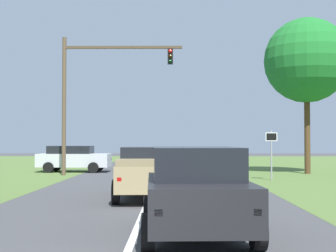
{
  "coord_description": "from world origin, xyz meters",
  "views": [
    {
      "loc": [
        0.81,
        -6.53,
        2.05
      ],
      "look_at": [
        0.64,
        18.2,
        2.78
      ],
      "focal_mm": 52.9,
      "sensor_mm": 36.0,
      "label": 1
    }
  ],
  "objects_px": {
    "keep_moving_sign": "(271,148)",
    "pickup_truck_lead": "(146,172)",
    "traffic_light": "(94,85)",
    "crossing_suv_far": "(73,158)",
    "red_suv_near": "(196,190)",
    "oak_tree_right": "(307,61)"
  },
  "relations": [
    {
      "from": "pickup_truck_lead",
      "to": "oak_tree_right",
      "type": "relative_size",
      "value": 0.52
    },
    {
      "from": "red_suv_near",
      "to": "traffic_light",
      "type": "distance_m",
      "value": 19.59
    },
    {
      "from": "traffic_light",
      "to": "oak_tree_right",
      "type": "distance_m",
      "value": 13.2
    },
    {
      "from": "red_suv_near",
      "to": "keep_moving_sign",
      "type": "relative_size",
      "value": 1.74
    },
    {
      "from": "traffic_light",
      "to": "keep_moving_sign",
      "type": "xyz_separation_m",
      "value": [
        9.75,
        -3.52,
        -3.67
      ]
    },
    {
      "from": "pickup_truck_lead",
      "to": "keep_moving_sign",
      "type": "xyz_separation_m",
      "value": [
        6.03,
        8.17,
        0.7
      ]
    },
    {
      "from": "pickup_truck_lead",
      "to": "oak_tree_right",
      "type": "height_order",
      "value": "oak_tree_right"
    },
    {
      "from": "pickup_truck_lead",
      "to": "red_suv_near",
      "type": "bearing_deg",
      "value": -78.18
    },
    {
      "from": "traffic_light",
      "to": "crossing_suv_far",
      "type": "distance_m",
      "value": 5.69
    },
    {
      "from": "traffic_light",
      "to": "crossing_suv_far",
      "type": "bearing_deg",
      "value": 120.0
    },
    {
      "from": "oak_tree_right",
      "to": "keep_moving_sign",
      "type": "bearing_deg",
      "value": -122.58
    },
    {
      "from": "pickup_truck_lead",
      "to": "traffic_light",
      "type": "bearing_deg",
      "value": 107.65
    },
    {
      "from": "traffic_light",
      "to": "keep_moving_sign",
      "type": "bearing_deg",
      "value": -19.84
    },
    {
      "from": "red_suv_near",
      "to": "oak_tree_right",
      "type": "distance_m",
      "value": 22.29
    },
    {
      "from": "pickup_truck_lead",
      "to": "crossing_suv_far",
      "type": "bearing_deg",
      "value": 110.44
    },
    {
      "from": "keep_moving_sign",
      "to": "pickup_truck_lead",
      "type": "bearing_deg",
      "value": -126.44
    },
    {
      "from": "traffic_light",
      "to": "oak_tree_right",
      "type": "height_order",
      "value": "oak_tree_right"
    },
    {
      "from": "traffic_light",
      "to": "oak_tree_right",
      "type": "xyz_separation_m",
      "value": [
        13.0,
        1.57,
        1.68
      ]
    },
    {
      "from": "crossing_suv_far",
      "to": "red_suv_near",
      "type": "bearing_deg",
      "value": -72.17
    },
    {
      "from": "traffic_light",
      "to": "crossing_suv_far",
      "type": "xyz_separation_m",
      "value": [
        -1.79,
        3.1,
        -4.42
      ]
    },
    {
      "from": "red_suv_near",
      "to": "crossing_suv_far",
      "type": "bearing_deg",
      "value": 107.83
    },
    {
      "from": "red_suv_near",
      "to": "crossing_suv_far",
      "type": "relative_size",
      "value": 0.96
    }
  ]
}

